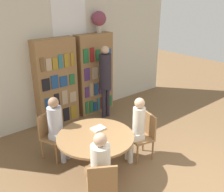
# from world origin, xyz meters

# --- Properties ---
(ground_plane) EXTENTS (16.00, 16.00, 0.00)m
(ground_plane) POSITION_xyz_m (0.00, 0.00, 0.00)
(ground_plane) COLOR brown
(wall_back) EXTENTS (6.40, 0.07, 3.00)m
(wall_back) POSITION_xyz_m (0.00, 3.79, 1.51)
(wall_back) COLOR beige
(wall_back) RESTS_ON ground_plane
(bookshelf_left) EXTENTS (0.99, 0.34, 2.05)m
(bookshelf_left) POSITION_xyz_m (-0.55, 3.60, 1.02)
(bookshelf_left) COLOR olive
(bookshelf_left) RESTS_ON ground_plane
(bookshelf_right) EXTENTS (0.99, 0.34, 2.05)m
(bookshelf_right) POSITION_xyz_m (0.55, 3.60, 1.02)
(bookshelf_right) COLOR olive
(bookshelf_right) RESTS_ON ground_plane
(flower_vase) EXTENTS (0.35, 0.35, 0.52)m
(flower_vase) POSITION_xyz_m (0.74, 3.61, 2.37)
(flower_vase) COLOR #B7AD9E
(flower_vase) RESTS_ON bookshelf_right
(reading_table) EXTENTS (1.33, 1.33, 0.72)m
(reading_table) POSITION_xyz_m (-0.98, 1.49, 0.61)
(reading_table) COLOR olive
(reading_table) RESTS_ON ground_plane
(chair_near_camera) EXTENTS (0.55, 0.55, 0.89)m
(chair_near_camera) POSITION_xyz_m (-1.50, 0.64, 0.50)
(chair_near_camera) COLOR olive
(chair_near_camera) RESTS_ON ground_plane
(chair_left_side) EXTENTS (0.52, 0.52, 0.89)m
(chair_left_side) POSITION_xyz_m (-1.36, 2.42, 0.50)
(chair_left_side) COLOR olive
(chair_left_side) RESTS_ON ground_plane
(chair_far_side) EXTENTS (0.48, 0.48, 0.89)m
(chair_far_side) POSITION_xyz_m (-0.00, 1.26, 0.50)
(chair_far_side) COLOR olive
(chair_far_side) RESTS_ON ground_plane
(seated_reader_left) EXTENTS (0.37, 0.41, 1.26)m
(seated_reader_left) POSITION_xyz_m (-1.29, 2.25, 0.72)
(seated_reader_left) COLOR #B2B7C6
(seated_reader_left) RESTS_ON ground_plane
(seated_reader_right) EXTENTS (0.37, 0.30, 1.25)m
(seated_reader_right) POSITION_xyz_m (-0.18, 1.30, 0.70)
(seated_reader_right) COLOR silver
(seated_reader_right) RESTS_ON ground_plane
(seated_reader_back) EXTENTS (0.41, 0.42, 1.26)m
(seated_reader_back) POSITION_xyz_m (-1.41, 0.79, 0.72)
(seated_reader_back) COLOR silver
(seated_reader_back) RESTS_ON ground_plane
(librarian_standing) EXTENTS (0.30, 0.57, 1.82)m
(librarian_standing) POSITION_xyz_m (0.52, 3.10, 1.12)
(librarian_standing) COLOR #28232D
(librarian_standing) RESTS_ON ground_plane
(open_book_on_table) EXTENTS (0.24, 0.18, 0.03)m
(open_book_on_table) POSITION_xyz_m (-0.81, 1.64, 0.73)
(open_book_on_table) COLOR silver
(open_book_on_table) RESTS_ON reading_table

